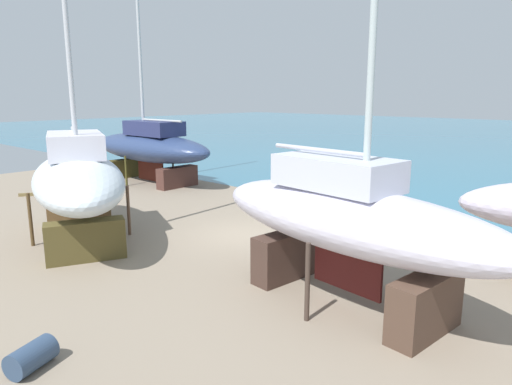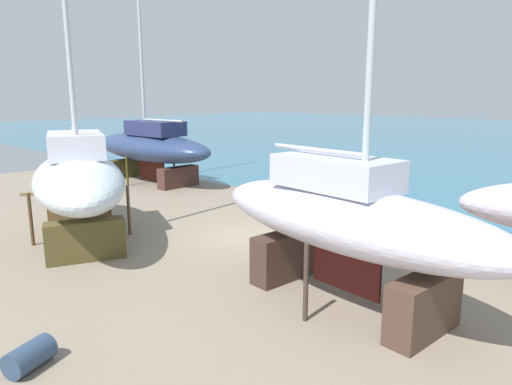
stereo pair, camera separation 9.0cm
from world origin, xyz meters
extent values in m
plane|color=gray|center=(0.00, -3.82, 0.00)|extent=(43.22, 43.22, 0.00)
cube|color=#4F392C|center=(8.08, -2.72, 0.68)|extent=(0.94, 2.19, 1.35)
cube|color=#422F27|center=(3.81, -2.23, 0.68)|extent=(0.94, 2.19, 1.35)
cylinder|color=brown|center=(6.11, -1.02, 0.95)|extent=(0.12, 0.12, 1.90)
cylinder|color=#42332B|center=(5.78, -3.93, 0.95)|extent=(0.12, 0.12, 1.90)
ellipsoid|color=silver|center=(5.95, -2.48, 2.21)|extent=(8.83, 3.64, 1.56)
cube|color=#4A1514|center=(5.95, -2.48, 0.89)|extent=(2.05, 0.32, 1.09)
cube|color=silver|center=(5.52, -2.43, 3.31)|extent=(3.25, 1.94, 0.78)
cylinder|color=silver|center=(4.88, -2.35, 3.82)|extent=(3.00, 0.47, 0.12)
cube|color=#463D1A|center=(-14.28, 4.12, 0.58)|extent=(0.73, 2.51, 1.17)
cube|color=#4E2E27|center=(-9.21, 4.19, 0.58)|extent=(0.73, 2.51, 1.17)
cylinder|color=#44401A|center=(-11.72, 2.43, 0.88)|extent=(0.12, 0.12, 1.76)
cylinder|color=#4A412A|center=(-11.77, 5.87, 0.88)|extent=(0.12, 0.12, 1.76)
ellipsoid|color=navy|center=(-11.75, 4.15, 2.10)|extent=(10.19, 3.27, 1.69)
cube|color=#471810|center=(-11.75, 4.15, 0.66)|extent=(2.44, 0.11, 1.18)
cube|color=navy|center=(-11.24, 4.16, 3.28)|extent=(3.68, 1.93, 0.84)
cylinder|color=#B7BEC4|center=(-12.25, 4.14, 8.99)|extent=(0.18, 0.18, 12.27)
cylinder|color=beige|center=(-10.48, 4.17, 3.76)|extent=(3.55, 0.18, 0.13)
cube|color=brown|center=(-1.87, -5.34, 0.65)|extent=(1.65, 2.49, 1.29)
cube|color=brown|center=(-5.96, -3.45, 0.65)|extent=(1.65, 2.49, 1.29)
cylinder|color=brown|center=(-3.22, -2.88, 0.95)|extent=(0.12, 0.12, 1.89)
cylinder|color=brown|center=(-4.62, -5.90, 0.95)|extent=(0.12, 0.12, 1.89)
ellipsoid|color=silver|center=(-3.92, -4.39, 2.24)|extent=(9.45, 6.53, 1.72)
cube|color=#501817|center=(-3.92, -4.39, 0.78)|extent=(2.00, 0.98, 1.20)
cube|color=silver|center=(-4.33, -4.20, 3.44)|extent=(3.71, 3.01, 0.86)
cylinder|color=#BBB9C1|center=(-4.94, -3.92, 3.91)|extent=(2.91, 1.43, 0.12)
cylinder|color=#304461|center=(3.01, -9.08, 0.26)|extent=(0.81, 1.03, 0.53)
cylinder|color=#30222E|center=(-16.62, 0.55, 0.39)|extent=(0.60, 0.60, 0.77)
cylinder|color=brown|center=(3.58, 2.21, 0.27)|extent=(0.92, 0.82, 0.55)
cube|color=olive|center=(-12.60, -1.78, 0.08)|extent=(1.64, 2.50, 0.17)
camera|label=1|loc=(11.57, -12.14, 5.19)|focal=32.33mm
camera|label=2|loc=(11.64, -12.08, 5.19)|focal=32.33mm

